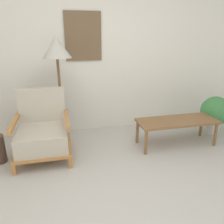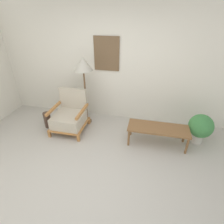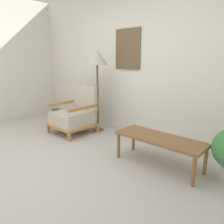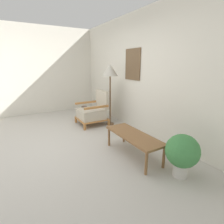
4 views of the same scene
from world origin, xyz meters
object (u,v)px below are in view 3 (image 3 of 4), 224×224
armchair (74,115)px  vase (57,118)px  coffee_table (159,140)px  floor_lamp (97,60)px

armchair → vase: armchair is taller
armchair → coffee_table: armchair is taller
floor_lamp → coffee_table: floor_lamp is taller
coffee_table → armchair: bearing=177.0°
floor_lamp → armchair: bearing=-124.8°
armchair → coffee_table: (1.90, -0.10, 0.01)m
floor_lamp → vase: size_ratio=4.17×
vase → coffee_table: bearing=-1.5°
floor_lamp → vase: floor_lamp is taller
armchair → floor_lamp: floor_lamp is taller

